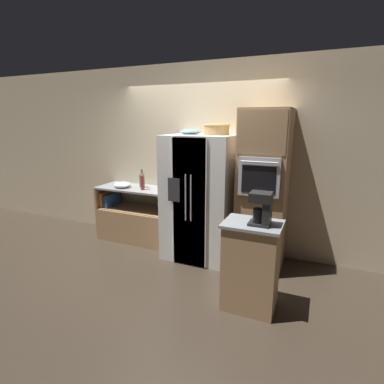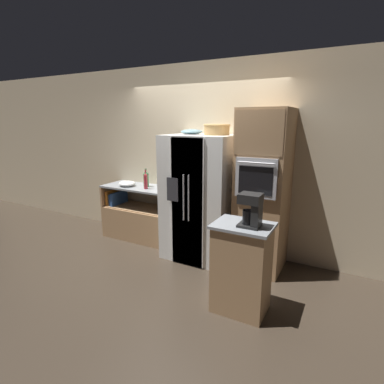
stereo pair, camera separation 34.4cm
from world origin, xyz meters
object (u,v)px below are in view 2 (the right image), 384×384
(bottle_tall, at_px, (146,181))
(mixing_bowl, at_px, (127,184))
(fruit_bowl, at_px, (192,132))
(coffee_maker, at_px, (252,209))
(wicker_basket, at_px, (217,129))
(refrigerator, at_px, (201,197))
(wall_oven, at_px, (263,191))
(bottle_short, at_px, (146,179))

(bottle_tall, relative_size, mixing_bowl, 1.13)
(fruit_bowl, distance_m, mixing_bowl, 1.47)
(coffee_maker, bearing_deg, bottle_tall, 153.05)
(coffee_maker, bearing_deg, wicker_basket, 128.76)
(wicker_basket, height_order, fruit_bowl, wicker_basket)
(fruit_bowl, relative_size, coffee_maker, 0.94)
(refrigerator, relative_size, wicker_basket, 4.91)
(bottle_tall, bearing_deg, wicker_basket, 0.91)
(coffee_maker, bearing_deg, refrigerator, 136.50)
(wall_oven, relative_size, mixing_bowl, 7.70)
(refrigerator, distance_m, wall_oven, 0.90)
(bottle_short, bearing_deg, coffee_maker, -28.75)
(refrigerator, bearing_deg, wall_oven, 4.17)
(refrigerator, bearing_deg, coffee_maker, -43.50)
(refrigerator, height_order, wicker_basket, wicker_basket)
(fruit_bowl, height_order, bottle_tall, fruit_bowl)
(refrigerator, bearing_deg, bottle_tall, 177.87)
(refrigerator, relative_size, mixing_bowl, 6.46)
(wall_oven, xyz_separation_m, bottle_tall, (-1.88, -0.03, -0.03))
(wall_oven, bearing_deg, fruit_bowl, 177.63)
(bottle_tall, bearing_deg, fruit_bowl, 5.13)
(wicker_basket, bearing_deg, bottle_short, 174.92)
(fruit_bowl, bearing_deg, bottle_tall, -174.87)
(wall_oven, height_order, mixing_bowl, wall_oven)
(bottle_short, bearing_deg, wicker_basket, -5.08)
(bottle_short, distance_m, coffee_maker, 2.47)
(bottle_tall, relative_size, coffee_maker, 0.94)
(wall_oven, xyz_separation_m, coffee_maker, (0.19, -1.08, 0.07))
(wall_oven, distance_m, coffee_maker, 1.10)
(wicker_basket, height_order, mixing_bowl, wicker_basket)
(wicker_basket, bearing_deg, mixing_bowl, -179.64)
(fruit_bowl, bearing_deg, wicker_basket, -7.20)
(wall_oven, height_order, coffee_maker, wall_oven)
(wicker_basket, bearing_deg, fruit_bowl, 172.80)
(bottle_short, distance_m, mixing_bowl, 0.34)
(wall_oven, xyz_separation_m, mixing_bowl, (-2.27, -0.02, -0.12))
(wall_oven, xyz_separation_m, fruit_bowl, (-1.08, 0.04, 0.75))
(wall_oven, height_order, bottle_short, wall_oven)
(bottle_short, height_order, mixing_bowl, bottle_short)
(wall_oven, xyz_separation_m, bottle_short, (-1.97, 0.11, -0.03))
(wicker_basket, xyz_separation_m, mixing_bowl, (-1.61, -0.01, -0.91))
(coffee_maker, bearing_deg, wall_oven, 100.12)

